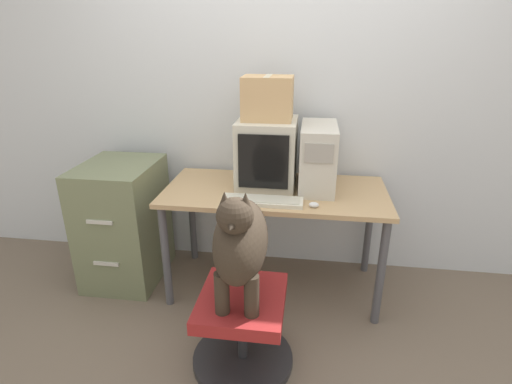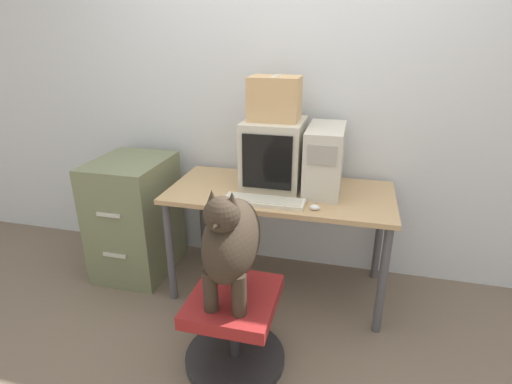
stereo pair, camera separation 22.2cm
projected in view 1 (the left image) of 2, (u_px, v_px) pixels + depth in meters
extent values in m
plane|color=#6B5B4C|center=(268.00, 317.00, 2.50)|extent=(12.00, 12.00, 0.00)
cube|color=silver|center=(282.00, 89.00, 2.70)|extent=(8.00, 0.05, 2.60)
cube|color=tan|center=(275.00, 192.00, 2.55)|extent=(1.41, 0.68, 0.03)
cylinder|color=#4C4C51|center=(166.00, 257.00, 2.50)|extent=(0.05, 0.05, 0.70)
cylinder|color=#4C4C51|center=(381.00, 273.00, 2.33)|extent=(0.05, 0.05, 0.70)
cylinder|color=#4C4C51|center=(192.00, 217.00, 3.03)|extent=(0.05, 0.05, 0.70)
cylinder|color=#4C4C51|center=(369.00, 228.00, 2.86)|extent=(0.05, 0.05, 0.70)
cube|color=beige|center=(267.00, 153.00, 2.56)|extent=(0.37, 0.39, 0.43)
cube|color=black|center=(263.00, 162.00, 2.37)|extent=(0.30, 0.01, 0.33)
cube|color=beige|center=(318.00, 157.00, 2.51)|extent=(0.22, 0.45, 0.40)
cube|color=#9E998E|center=(319.00, 153.00, 2.26)|extent=(0.16, 0.01, 0.11)
cube|color=beige|center=(262.00, 201.00, 2.34)|extent=(0.47, 0.14, 0.02)
cube|color=beige|center=(262.00, 199.00, 2.33)|extent=(0.44, 0.12, 0.00)
ellipsoid|color=silver|center=(314.00, 205.00, 2.28)|extent=(0.06, 0.04, 0.03)
cylinder|color=#262628|center=(243.00, 358.00, 2.16)|extent=(0.54, 0.54, 0.04)
cylinder|color=#262628|center=(242.00, 332.00, 2.09)|extent=(0.05, 0.05, 0.32)
cube|color=maroon|center=(242.00, 302.00, 2.02)|extent=(0.43, 0.48, 0.07)
ellipsoid|color=#33281E|center=(241.00, 241.00, 1.89)|extent=(0.25, 0.48, 0.39)
cylinder|color=#33281E|center=(222.00, 293.00, 1.85)|extent=(0.07, 0.07, 0.21)
cylinder|color=#33281E|center=(252.00, 296.00, 1.83)|extent=(0.07, 0.07, 0.21)
sphere|color=#33281E|center=(235.00, 216.00, 1.69)|extent=(0.16, 0.16, 0.16)
cone|color=black|center=(232.00, 226.00, 1.63)|extent=(0.07, 0.08, 0.07)
cone|color=#33281E|center=(225.00, 199.00, 1.68)|extent=(0.06, 0.06, 0.07)
cone|color=#33281E|center=(246.00, 201.00, 1.67)|extent=(0.06, 0.06, 0.07)
torus|color=orange|center=(236.00, 227.00, 1.73)|extent=(0.12, 0.12, 0.02)
cube|color=#6B7251|center=(124.00, 222.00, 2.78)|extent=(0.48, 0.59, 0.85)
cube|color=beige|center=(99.00, 222.00, 2.45)|extent=(0.17, 0.01, 0.02)
cube|color=beige|center=(106.00, 264.00, 2.56)|extent=(0.17, 0.01, 0.02)
cube|color=tan|center=(268.00, 98.00, 2.43)|extent=(0.30, 0.23, 0.26)
cube|color=beige|center=(268.00, 76.00, 2.38)|extent=(0.04, 0.22, 0.00)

